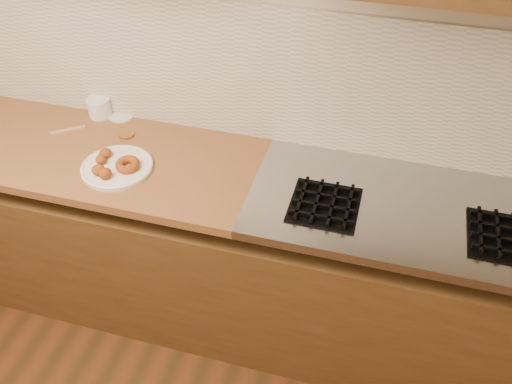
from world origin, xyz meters
TOP-DOWN VIEW (x-y plane):
  - wall_back at (0.00, 2.00)m, footprint 4.00×0.02m
  - base_cabinet at (0.00, 1.69)m, footprint 3.60×0.60m
  - butcher_block at (-0.65, 1.69)m, footprint 2.30×0.62m
  - stovetop at (1.15, 1.69)m, footprint 1.30×0.62m
  - backsplash at (0.00, 1.99)m, footprint 3.60×0.02m
  - burner_grates at (1.13, 1.61)m, footprint 0.91×0.26m
  - donut_plate at (-0.06, 1.60)m, footprint 0.29×0.29m
  - ring_donut at (-0.01, 1.60)m, footprint 0.12×0.13m
  - fried_dough_chunks at (-0.11, 1.57)m, footprint 0.13×0.20m
  - plastic_tub at (-0.32, 1.95)m, footprint 0.11×0.11m
  - tub_lid at (-0.23, 1.97)m, footprint 0.14×0.14m
  - brass_jar_lid at (-0.13, 1.83)m, footprint 0.08×0.08m
  - wooden_utensil at (-0.40, 1.79)m, footprint 0.13×0.11m

SIDE VIEW (x-z plane):
  - base_cabinet at x=0.00m, z-range 0.00..0.77m
  - butcher_block at x=-0.65m, z-range 0.86..0.90m
  - stovetop at x=1.15m, z-range 0.86..0.90m
  - tub_lid at x=-0.23m, z-range 0.90..0.91m
  - brass_jar_lid at x=-0.13m, z-range 0.90..0.91m
  - wooden_utensil at x=-0.40m, z-range 0.90..0.91m
  - donut_plate at x=-0.06m, z-range 0.90..0.92m
  - burner_grates at x=1.13m, z-range 0.90..0.93m
  - ring_donut at x=-0.01m, z-range 0.91..0.96m
  - fried_dough_chunks at x=-0.11m, z-range 0.91..0.96m
  - plastic_tub at x=-0.32m, z-range 0.90..0.99m
  - backsplash at x=0.00m, z-range 0.90..1.50m
  - wall_back at x=0.00m, z-range 0.00..2.70m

